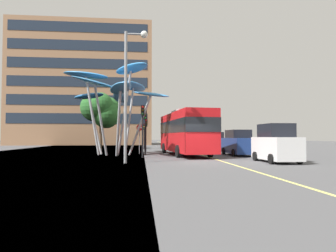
# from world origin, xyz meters

# --- Properties ---
(ground) EXTENTS (120.00, 240.00, 0.10)m
(ground) POSITION_xyz_m (-0.72, 0.00, -0.05)
(ground) COLOR #4C4C4F
(red_bus) EXTENTS (3.59, 10.60, 3.88)m
(red_bus) POSITION_xyz_m (-0.03, 6.62, 2.12)
(red_bus) COLOR red
(red_bus) RESTS_ON ground
(leaf_sculpture) EXTENTS (9.60, 10.40, 7.74)m
(leaf_sculpture) POSITION_xyz_m (-6.32, 7.52, 5.79)
(leaf_sculpture) COLOR #9EA0A5
(leaf_sculpture) RESTS_ON ground
(traffic_light_kerb_near) EXTENTS (0.28, 0.42, 3.99)m
(traffic_light_kerb_near) POSITION_xyz_m (-3.73, 3.75, 2.88)
(traffic_light_kerb_near) COLOR black
(traffic_light_kerb_near) RESTS_ON ground
(traffic_light_kerb_far) EXTENTS (0.28, 0.42, 3.91)m
(traffic_light_kerb_far) POSITION_xyz_m (-3.49, 7.27, 2.82)
(traffic_light_kerb_far) COLOR black
(traffic_light_kerb_far) RESTS_ON ground
(traffic_light_island_mid) EXTENTS (0.28, 0.42, 3.44)m
(traffic_light_island_mid) POSITION_xyz_m (-3.34, 11.87, 2.50)
(traffic_light_island_mid) COLOR black
(traffic_light_island_mid) RESTS_ON ground
(traffic_light_opposite) EXTENTS (0.28, 0.42, 3.28)m
(traffic_light_opposite) POSITION_xyz_m (-3.44, 19.22, 2.39)
(traffic_light_opposite) COLOR black
(traffic_light_opposite) RESTS_ON ground
(car_parked_near) EXTENTS (1.92, 3.82, 2.41)m
(car_parked_near) POSITION_xyz_m (4.60, -0.81, 1.12)
(car_parked_near) COLOR silver
(car_parked_near) RESTS_ON ground
(car_parked_mid) EXTENTS (1.91, 4.54, 2.18)m
(car_parked_mid) POSITION_xyz_m (4.47, 5.95, 1.03)
(car_parked_mid) COLOR navy
(car_parked_mid) RESTS_ON ground
(car_parked_far) EXTENTS (1.94, 4.12, 2.09)m
(car_parked_far) POSITION_xyz_m (4.26, 13.25, 0.98)
(car_parked_far) COLOR maroon
(car_parked_far) RESTS_ON ground
(car_side_street) EXTENTS (2.03, 4.12, 2.17)m
(car_side_street) POSITION_xyz_m (4.44, 20.12, 1.02)
(car_side_street) COLOR #2D5138
(car_side_street) RESTS_ON ground
(car_far_side) EXTENTS (1.93, 4.11, 2.21)m
(car_far_side) POSITION_xyz_m (4.31, 26.08, 1.04)
(car_far_side) COLOR black
(car_far_side) RESTS_ON ground
(street_lamp) EXTENTS (1.43, 0.44, 8.14)m
(street_lamp) POSITION_xyz_m (-4.50, -0.60, 5.12)
(street_lamp) COLOR gray
(street_lamp) RESTS_ON ground
(tree_pavement_near) EXTENTS (4.97, 5.09, 7.12)m
(tree_pavement_near) POSITION_xyz_m (-8.82, 19.11, 4.99)
(tree_pavement_near) COLOR brown
(tree_pavement_near) RESTS_ON ground
(no_entry_sign) EXTENTS (0.60, 0.12, 2.76)m
(no_entry_sign) POSITION_xyz_m (-3.99, 9.37, 1.83)
(no_entry_sign) COLOR gray
(no_entry_sign) RESTS_ON ground
(backdrop_building) EXTENTS (26.81, 10.27, 23.66)m
(backdrop_building) POSITION_xyz_m (-15.29, 40.71, 11.83)
(backdrop_building) COLOR #936B4C
(backdrop_building) RESTS_ON ground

